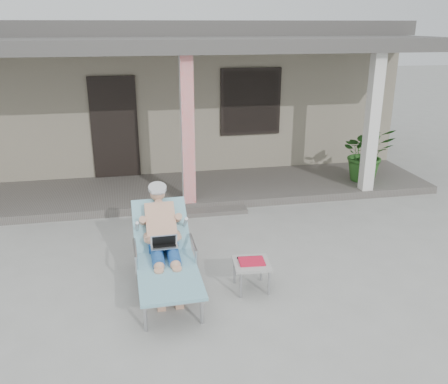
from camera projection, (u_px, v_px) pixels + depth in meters
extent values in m
plane|color=#9E9E99|center=(209.00, 263.00, 6.79)|extent=(60.00, 60.00, 0.00)
cube|color=gray|center=(167.00, 95.00, 12.29)|extent=(10.00, 5.00, 3.00)
cube|color=#474442|center=(164.00, 27.00, 11.74)|extent=(10.40, 5.40, 0.30)
cube|color=black|center=(115.00, 128.00, 9.82)|extent=(0.95, 0.06, 2.10)
cube|color=black|center=(251.00, 102.00, 10.20)|extent=(1.20, 0.06, 1.30)
cube|color=black|center=(251.00, 102.00, 10.20)|extent=(1.32, 0.05, 1.42)
cube|color=#605B56|center=(184.00, 190.00, 9.54)|extent=(10.00, 2.00, 0.15)
cube|color=red|center=(188.00, 132.00, 8.29)|extent=(0.22, 0.22, 2.61)
cube|color=silver|center=(372.00, 124.00, 8.93)|extent=(0.22, 0.22, 2.61)
cube|color=#474442|center=(180.00, 45.00, 8.60)|extent=(10.00, 2.30, 0.24)
cube|color=#605B56|center=(192.00, 213.00, 8.49)|extent=(2.00, 0.30, 0.07)
cylinder|color=#B7B7BC|center=(145.00, 316.00, 5.23)|extent=(0.04, 0.04, 0.38)
cylinder|color=#B7B7BC|center=(202.00, 309.00, 5.36)|extent=(0.04, 0.04, 0.38)
cylinder|color=#B7B7BC|center=(139.00, 262.00, 6.41)|extent=(0.04, 0.04, 0.38)
cylinder|color=#B7B7BC|center=(186.00, 258.00, 6.54)|extent=(0.04, 0.04, 0.38)
cube|color=#B7B7BC|center=(169.00, 276.00, 5.66)|extent=(0.66, 1.25, 0.03)
cube|color=#86BDD0|center=(169.00, 274.00, 5.65)|extent=(0.76, 1.29, 0.04)
cube|color=#B7B7BC|center=(161.00, 228.00, 6.41)|extent=(0.65, 0.60, 0.50)
cube|color=#86BDD0|center=(161.00, 226.00, 6.40)|extent=(0.75, 0.68, 0.57)
cylinder|color=#B1B0B3|center=(157.00, 187.00, 6.52)|extent=(0.25, 0.25, 0.13)
cube|color=silver|center=(164.00, 245.00, 6.00)|extent=(0.34, 0.24, 0.24)
cube|color=#A5A5A0|center=(252.00, 264.00, 6.01)|extent=(0.49, 0.49, 0.04)
cylinder|color=#B7B7BC|center=(241.00, 286.00, 5.88)|extent=(0.03, 0.03, 0.35)
cylinder|color=#B7B7BC|center=(269.00, 283.00, 5.94)|extent=(0.03, 0.03, 0.35)
cylinder|color=#B7B7BC|center=(234.00, 271.00, 6.21)|extent=(0.03, 0.03, 0.35)
cylinder|color=#B7B7BC|center=(261.00, 269.00, 6.28)|extent=(0.03, 0.03, 0.35)
cube|color=red|center=(252.00, 261.00, 6.00)|extent=(0.34, 0.26, 0.03)
cube|color=black|center=(249.00, 257.00, 6.11)|extent=(0.32, 0.05, 0.03)
imported|color=#26591E|center=(367.00, 153.00, 9.73)|extent=(1.17, 1.06, 1.15)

